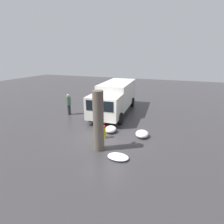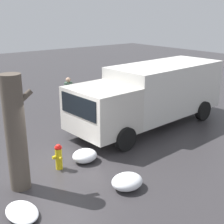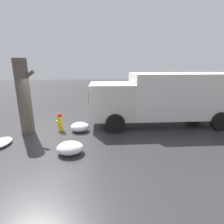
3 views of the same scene
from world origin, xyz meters
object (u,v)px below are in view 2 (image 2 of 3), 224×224
at_px(pedestrian, 69,94).
at_px(tree_trunk, 16,133).
at_px(delivery_truck, 152,93).
at_px(fire_hydrant, 59,156).

bearing_deg(pedestrian, tree_trunk, -10.79).
bearing_deg(tree_trunk, pedestrian, 47.31).
distance_m(delivery_truck, pedestrian, 4.19).
xyz_separation_m(tree_trunk, pedestrian, (4.63, 5.02, -0.68)).
bearing_deg(pedestrian, delivery_truck, 62.81).
height_order(delivery_truck, pedestrian, delivery_truck).
height_order(tree_trunk, delivery_truck, tree_trunk).
bearing_deg(delivery_truck, fire_hydrant, 98.62).
xyz_separation_m(fire_hydrant, delivery_truck, (5.35, 1.16, 1.03)).
relative_size(tree_trunk, delivery_truck, 0.43).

